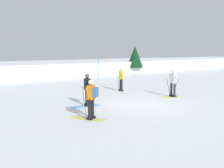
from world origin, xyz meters
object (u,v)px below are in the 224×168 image
skier_yellow (121,79)px  skier_black (88,88)px  conifer_far_left (135,57)px  skier_orange (91,97)px  skier_white (173,82)px  trail_marker_pole (98,68)px

skier_yellow → skier_black: (-4.36, -2.90, 0.04)m
conifer_far_left → skier_orange: bearing=-134.9°
skier_white → skier_orange: 7.05m
skier_black → conifer_far_left: (13.88, 12.70, 1.14)m
skier_white → skier_black: (-5.68, 0.76, 0.04)m
skier_white → conifer_far_left: bearing=58.7°
skier_yellow → trail_marker_pole: bearing=70.1°
skier_white → skier_yellow: bearing=109.8°
trail_marker_pole → conifer_far_left: conifer_far_left is taller
skier_white → skier_orange: same height
trail_marker_pole → conifer_far_left: bearing=20.5°
skier_orange → conifer_far_left: conifer_far_left is taller
skier_white → skier_black: 5.73m
skier_orange → skier_black: 2.66m
skier_orange → trail_marker_pole: (8.16, 12.51, 0.15)m
skier_orange → trail_marker_pole: size_ratio=0.77×
skier_white → skier_orange: size_ratio=1.00×
trail_marker_pole → conifer_far_left: (6.90, 2.58, 0.99)m
trail_marker_pole → skier_yellow: bearing=-109.9°
skier_white → skier_yellow: size_ratio=1.00×
trail_marker_pole → skier_white: bearing=-96.8°
conifer_far_left → skier_yellow: bearing=-134.2°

